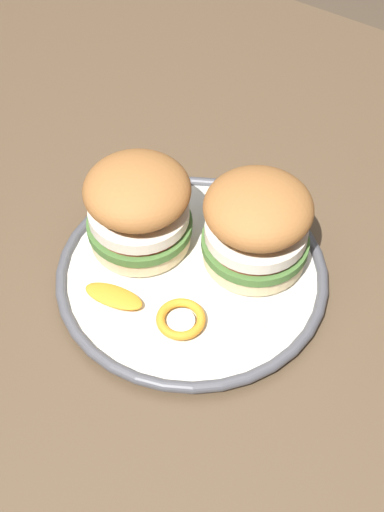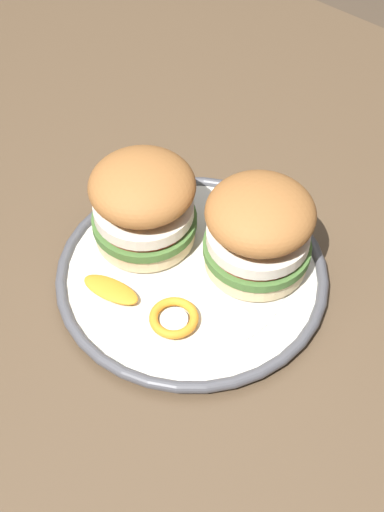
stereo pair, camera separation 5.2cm
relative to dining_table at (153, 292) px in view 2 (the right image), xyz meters
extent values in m
plane|color=#4C3D2D|center=(0.00, 0.00, -0.64)|extent=(8.00, 8.00, 0.00)
cube|color=brown|center=(0.00, 0.00, 0.07)|extent=(1.21, 1.07, 0.03)
cube|color=brown|center=(-0.54, 0.47, -0.29)|extent=(0.06, 0.06, 0.70)
cylinder|color=silver|center=(0.07, -0.01, 0.10)|extent=(0.26, 0.26, 0.01)
torus|color=#4C4C51|center=(0.07, -0.01, 0.10)|extent=(0.29, 0.29, 0.01)
cylinder|color=silver|center=(0.07, -0.01, 0.10)|extent=(0.20, 0.20, 0.00)
cylinder|color=beige|center=(0.00, -0.01, 0.12)|extent=(0.11, 0.11, 0.02)
cylinder|color=#477033|center=(0.00, -0.01, 0.13)|extent=(0.11, 0.11, 0.01)
cylinder|color=#BC3828|center=(0.00, -0.01, 0.14)|extent=(0.10, 0.10, 0.01)
cylinder|color=silver|center=(0.00, -0.01, 0.15)|extent=(0.11, 0.11, 0.01)
ellipsoid|color=#A36633|center=(0.00, -0.01, 0.18)|extent=(0.14, 0.14, 0.05)
cylinder|color=beige|center=(0.11, 0.04, 0.12)|extent=(0.11, 0.11, 0.02)
cylinder|color=#477033|center=(0.11, 0.04, 0.13)|extent=(0.11, 0.11, 0.01)
cylinder|color=#BC3828|center=(0.11, 0.04, 0.14)|extent=(0.10, 0.10, 0.01)
cylinder|color=silver|center=(0.11, 0.04, 0.15)|extent=(0.11, 0.11, 0.01)
ellipsoid|color=#A36633|center=(0.11, 0.04, 0.18)|extent=(0.14, 0.14, 0.05)
torus|color=orange|center=(0.10, -0.07, 0.11)|extent=(0.06, 0.06, 0.01)
cylinder|color=#F4E5C6|center=(0.10, -0.07, 0.11)|extent=(0.03, 0.03, 0.00)
ellipsoid|color=orange|center=(0.03, -0.09, 0.11)|extent=(0.07, 0.04, 0.01)
camera|label=1|loc=(0.34, -0.42, 0.71)|focal=52.29mm
camera|label=2|loc=(0.38, -0.39, 0.71)|focal=52.29mm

